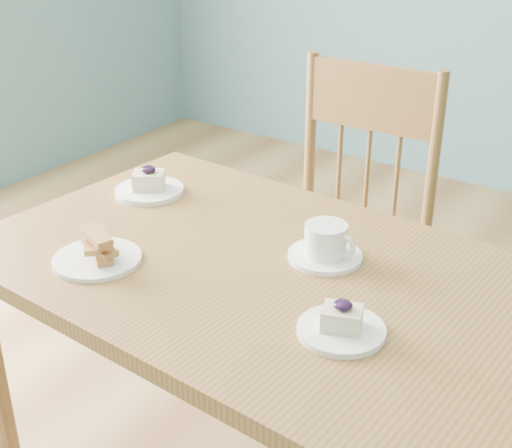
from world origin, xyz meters
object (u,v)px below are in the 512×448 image
object	(u,v)px
dining_table	(283,303)
cheesecake_plate_far	(149,186)
dining_chair	(342,231)
biscotti_plate	(96,252)
cheesecake_plate_near	(342,325)
coffee_cup	(326,245)

from	to	relation	value
dining_table	cheesecake_plate_far	xyz separation A→B (m)	(-0.51, 0.15, 0.09)
dining_chair	cheesecake_plate_far	bearing A→B (deg)	-123.54
biscotti_plate	cheesecake_plate_far	bearing A→B (deg)	115.43
dining_table	dining_chair	xyz separation A→B (m)	(-0.20, 0.63, -0.15)
dining_table	cheesecake_plate_near	xyz separation A→B (m)	(0.20, -0.12, 0.09)
dining_chair	biscotti_plate	bearing A→B (deg)	-101.36
cheesecake_plate_near	coffee_cup	size ratio (longest dim) A/B	1.00
cheesecake_plate_near	cheesecake_plate_far	size ratio (longest dim) A/B	0.91
cheesecake_plate_far	biscotti_plate	xyz separation A→B (m)	(0.16, -0.34, 0.00)
cheesecake_plate_near	coffee_cup	world-z (taller)	coffee_cup
dining_chair	dining_table	bearing A→B (deg)	-73.35
cheesecake_plate_far	dining_table	bearing A→B (deg)	-16.17
dining_table	biscotti_plate	distance (m)	0.41
dining_table	cheesecake_plate_far	distance (m)	0.54
cheesecake_plate_near	biscotti_plate	bearing A→B (deg)	-173.36
cheesecake_plate_near	cheesecake_plate_far	xyz separation A→B (m)	(-0.72, 0.27, 0.00)
coffee_cup	biscotti_plate	world-z (taller)	coffee_cup
cheesecake_plate_far	biscotti_plate	world-z (taller)	same
cheesecake_plate_near	biscotti_plate	size ratio (longest dim) A/B	0.85
cheesecake_plate_far	coffee_cup	xyz separation A→B (m)	(0.55, -0.05, 0.02)
dining_table	coffee_cup	size ratio (longest dim) A/B	8.69
dining_chair	coffee_cup	bearing A→B (deg)	-66.49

